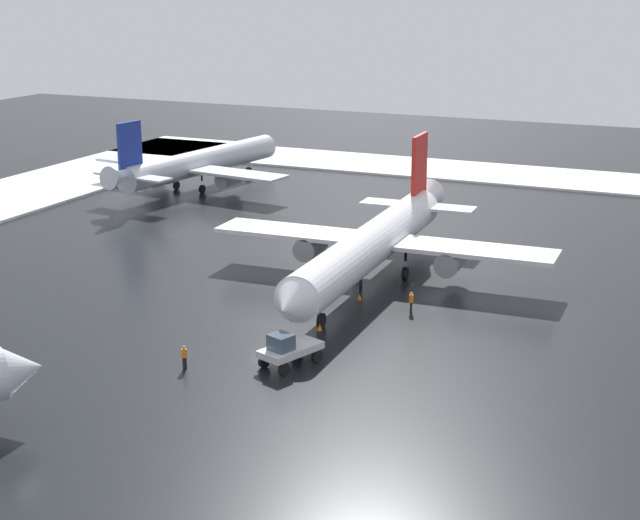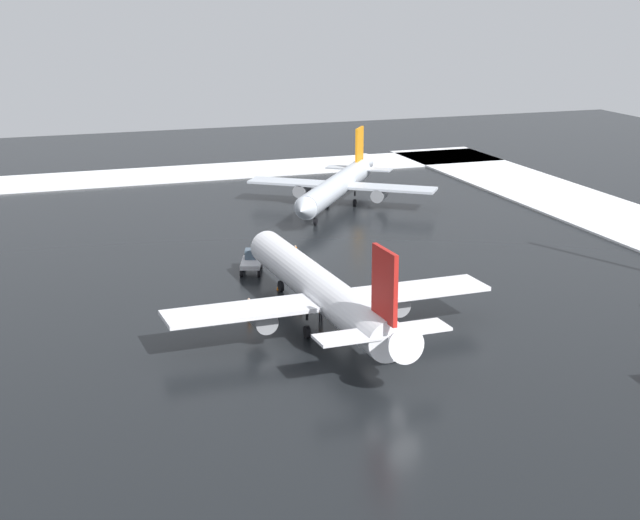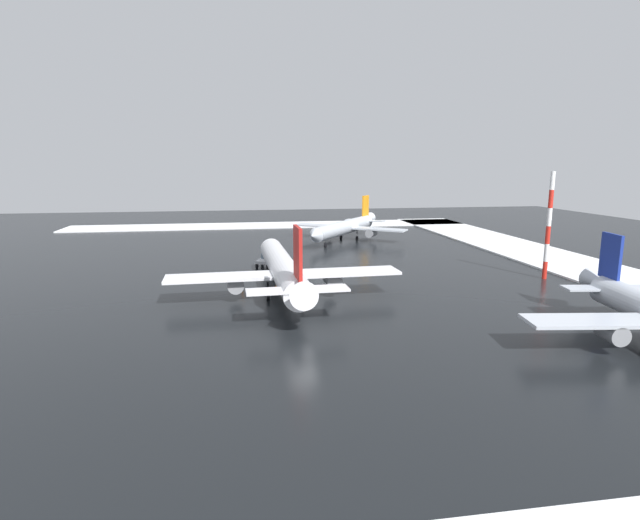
# 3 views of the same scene
# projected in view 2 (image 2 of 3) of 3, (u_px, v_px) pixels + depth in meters

# --- Properties ---
(ground_plane) EXTENTS (240.00, 240.00, 0.00)m
(ground_plane) POSITION_uv_depth(u_px,v_px,m) (309.00, 284.00, 106.81)
(ground_plane) COLOR black
(snow_bank_right) EXTENTS (14.00, 116.00, 0.31)m
(snow_bank_right) POSITION_uv_depth(u_px,v_px,m) (185.00, 173.00, 167.66)
(snow_bank_right) COLOR white
(snow_bank_right) RESTS_ON ground_plane
(airplane_far_rear) EXTENTS (37.87, 31.35, 11.25)m
(airplane_far_rear) POSITION_uv_depth(u_px,v_px,m) (322.00, 290.00, 92.31)
(airplane_far_rear) COLOR white
(airplane_far_rear) RESTS_ON ground_plane
(airplane_parked_portside) EXTENTS (29.10, 25.18, 10.08)m
(airplane_parked_portside) POSITION_uv_depth(u_px,v_px,m) (337.00, 186.00, 141.56)
(airplane_parked_portside) COLOR silver
(airplane_parked_portside) RESTS_ON ground_plane
(pushback_tug) EXTENTS (5.07, 3.63, 2.50)m
(pushback_tug) POSITION_uv_depth(u_px,v_px,m) (251.00, 261.00, 110.80)
(pushback_tug) COLOR silver
(pushback_tug) RESTS_ON ground_plane
(ground_crew_near_tug) EXTENTS (0.36, 0.36, 1.71)m
(ground_crew_near_tug) POSITION_uv_depth(u_px,v_px,m) (295.00, 251.00, 115.95)
(ground_crew_near_tug) COLOR black
(ground_crew_near_tug) RESTS_ON ground_plane
(ground_crew_beside_wing) EXTENTS (0.36, 0.36, 1.71)m
(ground_crew_beside_wing) POSITION_uv_depth(u_px,v_px,m) (249.00, 305.00, 96.60)
(ground_crew_beside_wing) COLOR black
(ground_crew_beside_wing) RESTS_ON ground_plane
(ground_crew_mid_apron) EXTENTS (0.36, 0.36, 1.71)m
(ground_crew_mid_apron) POSITION_uv_depth(u_px,v_px,m) (321.00, 312.00, 94.68)
(ground_crew_mid_apron) COLOR black
(ground_crew_mid_apron) RESTS_ON ground_plane
(traffic_cone_near_nose) EXTENTS (0.36, 0.36, 0.55)m
(traffic_cone_near_nose) POSITION_uv_depth(u_px,v_px,m) (278.00, 287.00, 104.59)
(traffic_cone_near_nose) COLOR orange
(traffic_cone_near_nose) RESTS_ON ground_plane
(traffic_cone_mid_line) EXTENTS (0.36, 0.36, 0.55)m
(traffic_cone_mid_line) POSITION_uv_depth(u_px,v_px,m) (301.00, 310.00, 97.22)
(traffic_cone_mid_line) COLOR orange
(traffic_cone_mid_line) RESTS_ON ground_plane
(traffic_cone_wingtip_side) EXTENTS (0.36, 0.36, 0.55)m
(traffic_cone_wingtip_side) POSITION_uv_depth(u_px,v_px,m) (367.00, 314.00, 96.25)
(traffic_cone_wingtip_side) COLOR orange
(traffic_cone_wingtip_side) RESTS_ON ground_plane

